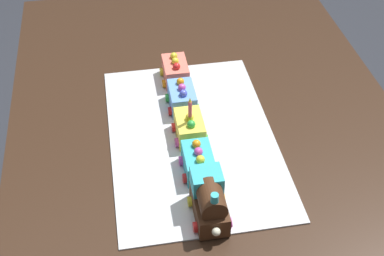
% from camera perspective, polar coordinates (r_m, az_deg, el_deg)
% --- Properties ---
extents(dining_table, '(1.40, 1.00, 0.74)m').
position_cam_1_polar(dining_table, '(1.43, 1.44, -2.09)').
color(dining_table, '#382316').
rests_on(dining_table, ground).
extents(cake_board, '(0.60, 0.40, 0.00)m').
position_cam_1_polar(cake_board, '(1.30, 0.00, -1.05)').
color(cake_board, silver).
rests_on(cake_board, dining_table).
extents(cake_locomotive, '(0.14, 0.08, 0.12)m').
position_cam_1_polar(cake_locomotive, '(1.10, 1.89, -7.78)').
color(cake_locomotive, '#472816').
rests_on(cake_locomotive, cake_board).
extents(cake_car_hopper_turquoise, '(0.10, 0.08, 0.07)m').
position_cam_1_polar(cake_car_hopper_turquoise, '(1.20, 0.68, -3.67)').
color(cake_car_hopper_turquoise, '#38B7C6').
rests_on(cake_car_hopper_turquoise, cake_board).
extents(cake_car_caboose_lemon, '(0.10, 0.08, 0.07)m').
position_cam_1_polar(cake_car_caboose_lemon, '(1.28, -0.26, 0.02)').
color(cake_car_caboose_lemon, '#F4E04C').
rests_on(cake_car_caboose_lemon, cake_board).
extents(cake_car_gondola_sky_blue, '(0.10, 0.08, 0.07)m').
position_cam_1_polar(cake_car_gondola_sky_blue, '(1.37, -1.08, 3.32)').
color(cake_car_gondola_sky_blue, '#669EEA').
rests_on(cake_car_gondola_sky_blue, cake_board).
extents(cake_car_flatbed_coral, '(0.10, 0.08, 0.07)m').
position_cam_1_polar(cake_car_flatbed_coral, '(1.46, -1.80, 6.17)').
color(cake_car_flatbed_coral, '#F27260').
rests_on(cake_car_flatbed_coral, cake_board).
extents(birthday_candle, '(0.01, 0.01, 0.06)m').
position_cam_1_polar(birthday_candle, '(1.23, -0.21, 2.23)').
color(birthday_candle, '#F24C59').
rests_on(birthday_candle, cake_car_caboose_lemon).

